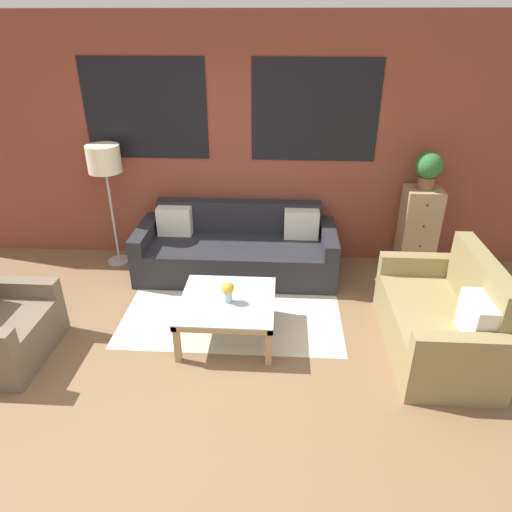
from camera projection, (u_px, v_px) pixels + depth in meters
The scene contains 10 objects.
ground_plane at pixel (202, 386), 3.77m from camera, with size 16.00×16.00×0.00m, color brown.
wall_back_brick at pixel (231, 144), 5.28m from camera, with size 8.40×0.09×2.80m.
rug at pixel (234, 303), 4.87m from camera, with size 2.21×1.68×0.00m.
couch_dark at pixel (237, 251), 5.37m from camera, with size 2.28×0.88×0.78m.
settee_vintage at pixel (442, 321), 4.06m from camera, with size 0.80×1.46×0.92m.
coffee_table at pixel (228, 305), 4.23m from camera, with size 0.87×0.87×0.40m.
floor_lamp at pixel (105, 164), 5.14m from camera, with size 0.37×0.37×1.46m.
drawer_cabinet at pixel (418, 230), 5.35m from camera, with size 0.40×0.38×1.01m.
potted_plant at pixel (429, 168), 5.01m from camera, with size 0.30×0.30×0.42m.
flower_vase at pixel (228, 291), 4.12m from camera, with size 0.12×0.12×0.20m.
Camera 1 is at (0.62, -2.82, 2.69)m, focal length 32.00 mm.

